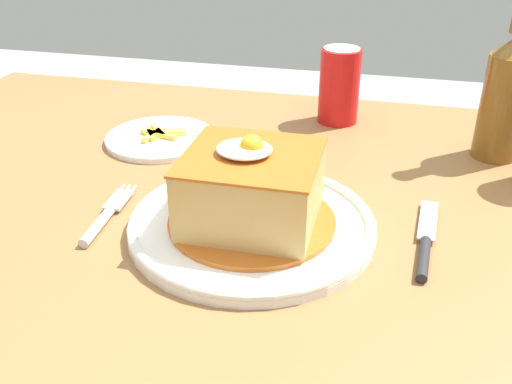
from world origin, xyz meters
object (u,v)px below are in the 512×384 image
fork (104,217)px  side_plate_fries (161,138)px  soda_can (339,86)px  beer_bottle_amber (506,91)px  knife (425,247)px  main_plate (252,223)px

fork → side_plate_fries: (-0.03, 0.24, -0.00)m
fork → soda_can: (0.23, 0.39, 0.06)m
beer_bottle_amber → soda_can: bearing=160.4°
knife → beer_bottle_amber: bearing=70.1°
main_plate → side_plate_fries: bearing=132.7°
main_plate → fork: (-0.18, -0.02, -0.00)m
main_plate → fork: bearing=-172.4°
fork → main_plate: bearing=7.6°
knife → beer_bottle_amber: size_ratio=0.62×
knife → fork: bearing=-176.1°
main_plate → fork: main_plate is taller
knife → side_plate_fries: bearing=151.4°
soda_can → side_plate_fries: (-0.26, -0.15, -0.06)m
main_plate → knife: main_plate is taller
soda_can → side_plate_fries: 0.30m
main_plate → knife: bearing=0.5°
soda_can → side_plate_fries: size_ratio=0.73×
main_plate → fork: 0.18m
main_plate → soda_can: bearing=81.2°
main_plate → beer_bottle_amber: beer_bottle_amber is taller
soda_can → side_plate_fries: soda_can is taller
soda_can → main_plate: bearing=-98.8°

